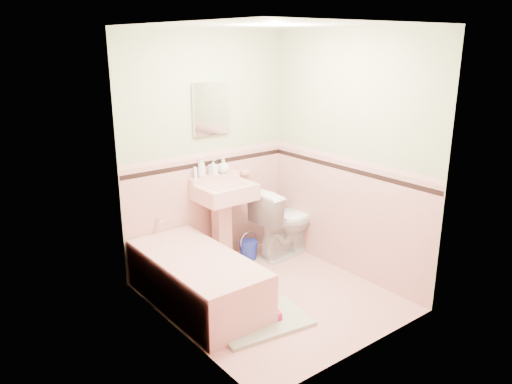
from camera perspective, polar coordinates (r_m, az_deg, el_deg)
floor at (r=4.92m, az=1.83°, el=-11.89°), size 2.20×2.20×0.00m
ceiling at (r=4.31m, az=2.15°, el=18.62°), size 2.20×2.20×0.00m
wall_back at (r=5.32m, az=-5.65°, el=4.69°), size 2.50×0.00×2.50m
wall_front at (r=3.71m, az=12.91°, el=-1.12°), size 2.50×0.00×2.50m
wall_left at (r=3.91m, az=-9.35°, el=0.02°), size 0.00×2.50×2.50m
wall_right at (r=5.14m, az=10.60°, el=4.03°), size 0.00×2.50×2.50m
wainscot_back at (r=5.49m, az=-5.38°, el=-1.97°), size 2.00×0.00×2.00m
wainscot_front at (r=3.97m, az=12.15°, el=-10.04°), size 2.00×0.00×2.00m
wainscot_left at (r=4.15m, az=-8.77°, el=-8.55°), size 0.00×2.20×2.20m
wainscot_right at (r=5.31m, az=10.14°, el=-2.84°), size 0.00×2.20×2.20m
accent_back at (r=5.34m, az=-5.50°, el=3.30°), size 2.00×0.00×2.00m
accent_front at (r=3.77m, az=12.57°, el=-2.94°), size 2.00×0.00×2.00m
accent_left at (r=3.96m, az=-9.03°, el=-1.73°), size 0.00×2.20×2.20m
accent_right at (r=5.15m, az=10.39°, el=2.60°), size 0.00×2.20×2.20m
cap_back at (r=5.31m, az=-5.53°, el=4.34°), size 2.00×0.00×2.00m
cap_front at (r=3.73m, az=12.66°, el=-1.49°), size 2.00×0.00×2.00m
cap_left at (r=3.93m, az=-9.10°, el=-0.35°), size 0.00×2.20×2.20m
cap_right at (r=5.13m, az=10.45°, el=3.68°), size 0.00×2.20×2.20m
bathtub at (r=4.73m, az=-6.73°, el=-10.17°), size 0.70×1.50×0.45m
tub_faucet at (r=5.16m, az=-11.07°, el=-3.14°), size 0.04×0.12×0.04m
sink at (r=5.38m, az=-3.58°, el=-3.85°), size 0.59×0.49×0.93m
sink_faucet at (r=5.34m, az=-4.53°, el=1.44°), size 0.02×0.02×0.10m
medicine_cabinet at (r=5.25m, az=-5.15°, el=9.52°), size 0.43×0.04×0.54m
soap_dish at (r=5.62m, az=-1.29°, el=2.28°), size 0.11×0.06×0.04m
soap_bottle_left at (r=5.25m, az=-6.29°, el=2.83°), size 0.11×0.11×0.22m
soap_bottle_mid at (r=5.33m, az=-4.93°, el=2.84°), size 0.09×0.10×0.17m
soap_bottle_right at (r=5.40m, az=-3.77°, el=3.02°), size 0.14×0.14×0.16m
tube at (r=5.22m, az=-6.96°, el=2.20°), size 0.04×0.04×0.12m
toilet at (r=5.69m, az=3.39°, el=-3.34°), size 0.81×0.50×0.80m
bucket at (r=5.66m, az=-0.86°, el=-6.65°), size 0.26×0.26×0.22m
bath_mat at (r=4.50m, az=0.56°, el=-14.61°), size 0.89×0.66×0.03m
shoe at (r=4.48m, az=1.87°, el=-14.07°), size 0.18×0.13×0.07m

